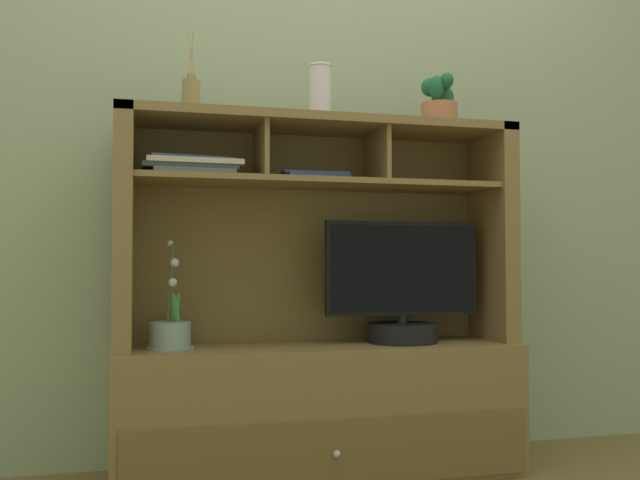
{
  "coord_description": "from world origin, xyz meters",
  "views": [
    {
      "loc": [
        -0.58,
        -2.33,
        0.73
      ],
      "look_at": [
        0.0,
        0.0,
        0.82
      ],
      "focal_mm": 38.18,
      "sensor_mm": 36.0,
      "label": 1
    }
  ],
  "objects_px": {
    "ceramic_vase": "(320,92)",
    "tv_monitor": "(402,294)",
    "potted_succulent": "(439,105)",
    "media_console": "(320,364)",
    "potted_orchid": "(170,333)",
    "magazine_stack_centre": "(192,167)",
    "diffuser_bottle": "(191,96)",
    "magazine_stack_left": "(314,177)"
  },
  "relations": [
    {
      "from": "ceramic_vase",
      "to": "tv_monitor",
      "type": "bearing_deg",
      "value": -4.22
    },
    {
      "from": "potted_succulent",
      "to": "ceramic_vase",
      "type": "relative_size",
      "value": 0.95
    },
    {
      "from": "media_console",
      "to": "potted_orchid",
      "type": "distance_m",
      "value": 0.53
    },
    {
      "from": "magazine_stack_centre",
      "to": "ceramic_vase",
      "type": "bearing_deg",
      "value": 1.12
    },
    {
      "from": "diffuser_bottle",
      "to": "media_console",
      "type": "bearing_deg",
      "value": 1.25
    },
    {
      "from": "magazine_stack_left",
      "to": "potted_succulent",
      "type": "height_order",
      "value": "potted_succulent"
    },
    {
      "from": "media_console",
      "to": "magazine_stack_left",
      "type": "xyz_separation_m",
      "value": [
        -0.02,
        -0.01,
        0.66
      ]
    },
    {
      "from": "magazine_stack_centre",
      "to": "diffuser_bottle",
      "type": "relative_size",
      "value": 1.16
    },
    {
      "from": "magazine_stack_centre",
      "to": "tv_monitor",
      "type": "bearing_deg",
      "value": -1.01
    },
    {
      "from": "magazine_stack_centre",
      "to": "potted_succulent",
      "type": "xyz_separation_m",
      "value": [
        0.9,
        0.0,
        0.26
      ]
    },
    {
      "from": "tv_monitor",
      "to": "diffuser_bottle",
      "type": "relative_size",
      "value": 1.98
    },
    {
      "from": "magazine_stack_centre",
      "to": "diffuser_bottle",
      "type": "xyz_separation_m",
      "value": [
        -0.0,
        0.01,
        0.25
      ]
    },
    {
      "from": "magazine_stack_left",
      "to": "ceramic_vase",
      "type": "relative_size",
      "value": 1.22
    },
    {
      "from": "potted_succulent",
      "to": "ceramic_vase",
      "type": "xyz_separation_m",
      "value": [
        -0.45,
        0.01,
        0.02
      ]
    },
    {
      "from": "tv_monitor",
      "to": "potted_succulent",
      "type": "bearing_deg",
      "value": 5.39
    },
    {
      "from": "potted_orchid",
      "to": "magazine_stack_left",
      "type": "height_order",
      "value": "magazine_stack_left"
    },
    {
      "from": "tv_monitor",
      "to": "magazine_stack_left",
      "type": "distance_m",
      "value": 0.53
    },
    {
      "from": "tv_monitor",
      "to": "ceramic_vase",
      "type": "height_order",
      "value": "ceramic_vase"
    },
    {
      "from": "potted_orchid",
      "to": "ceramic_vase",
      "type": "xyz_separation_m",
      "value": [
        0.51,
        0.01,
        0.84
      ]
    },
    {
      "from": "potted_succulent",
      "to": "ceramic_vase",
      "type": "distance_m",
      "value": 0.45
    },
    {
      "from": "tv_monitor",
      "to": "magazine_stack_left",
      "type": "relative_size",
      "value": 2.3
    },
    {
      "from": "magazine_stack_centre",
      "to": "ceramic_vase",
      "type": "xyz_separation_m",
      "value": [
        0.45,
        0.01,
        0.29
      ]
    },
    {
      "from": "diffuser_bottle",
      "to": "ceramic_vase",
      "type": "relative_size",
      "value": 1.42
    },
    {
      "from": "tv_monitor",
      "to": "potted_succulent",
      "type": "xyz_separation_m",
      "value": [
        0.15,
        0.01,
        0.7
      ]
    },
    {
      "from": "media_console",
      "to": "tv_monitor",
      "type": "relative_size",
      "value": 2.45
    },
    {
      "from": "potted_orchid",
      "to": "diffuser_bottle",
      "type": "xyz_separation_m",
      "value": [
        0.06,
        0.01,
        0.8
      ]
    },
    {
      "from": "magazine_stack_left",
      "to": "potted_orchid",
      "type": "bearing_deg",
      "value": -178.87
    },
    {
      "from": "diffuser_bottle",
      "to": "potted_orchid",
      "type": "bearing_deg",
      "value": -174.18
    },
    {
      "from": "media_console",
      "to": "magazine_stack_left",
      "type": "bearing_deg",
      "value": -163.81
    },
    {
      "from": "potted_orchid",
      "to": "ceramic_vase",
      "type": "height_order",
      "value": "ceramic_vase"
    },
    {
      "from": "magazine_stack_left",
      "to": "potted_succulent",
      "type": "bearing_deg",
      "value": -1.32
    },
    {
      "from": "tv_monitor",
      "to": "ceramic_vase",
      "type": "distance_m",
      "value": 0.78
    },
    {
      "from": "media_console",
      "to": "diffuser_bottle",
      "type": "distance_m",
      "value": 1.03
    },
    {
      "from": "tv_monitor",
      "to": "ceramic_vase",
      "type": "xyz_separation_m",
      "value": [
        -0.3,
        0.02,
        0.72
      ]
    },
    {
      "from": "diffuser_bottle",
      "to": "ceramic_vase",
      "type": "xyz_separation_m",
      "value": [
        0.45,
        -0.0,
        0.04
      ]
    },
    {
      "from": "tv_monitor",
      "to": "magazine_stack_left",
      "type": "bearing_deg",
      "value": 175.46
    },
    {
      "from": "magazine_stack_left",
      "to": "magazine_stack_centre",
      "type": "bearing_deg",
      "value": -178.35
    },
    {
      "from": "media_console",
      "to": "potted_orchid",
      "type": "xyz_separation_m",
      "value": [
        -0.51,
        -0.02,
        0.12
      ]
    },
    {
      "from": "magazine_stack_left",
      "to": "potted_succulent",
      "type": "relative_size",
      "value": 1.28
    },
    {
      "from": "magazine_stack_left",
      "to": "potted_succulent",
      "type": "xyz_separation_m",
      "value": [
        0.47,
        -0.01,
        0.28
      ]
    },
    {
      "from": "media_console",
      "to": "ceramic_vase",
      "type": "distance_m",
      "value": 0.96
    },
    {
      "from": "magazine_stack_left",
      "to": "magazine_stack_centre",
      "type": "xyz_separation_m",
      "value": [
        -0.43,
        -0.01,
        0.02
      ]
    }
  ]
}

